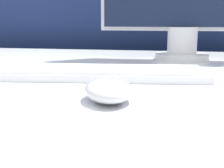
% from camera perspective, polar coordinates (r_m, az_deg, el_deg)
% --- Properties ---
extents(partition_panel, '(5.00, 0.03, 1.25)m').
position_cam_1_polar(partition_panel, '(1.40, 8.10, 2.19)').
color(partition_panel, navy).
rests_on(partition_panel, ground_plane).
extents(computer_mouse_near, '(0.11, 0.13, 0.04)m').
position_cam_1_polar(computer_mouse_near, '(0.49, -0.66, -1.03)').
color(computer_mouse_near, silver).
rests_on(computer_mouse_near, desk).
extents(keyboard, '(0.46, 0.16, 0.02)m').
position_cam_1_polar(keyboard, '(0.67, -1.80, 2.02)').
color(keyboard, white).
rests_on(keyboard, desk).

